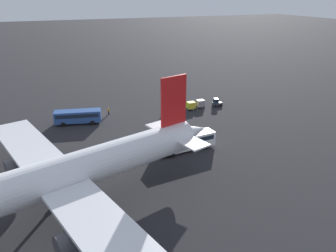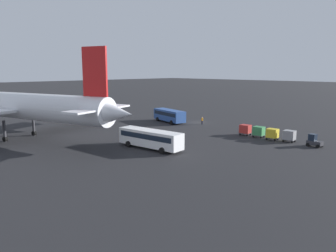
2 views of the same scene
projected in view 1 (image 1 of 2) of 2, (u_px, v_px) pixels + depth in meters
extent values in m
plane|color=#232326|center=(98.00, 114.00, 79.94)|extent=(600.00, 600.00, 0.00)
cylinder|color=silver|center=(40.00, 182.00, 39.72)|extent=(45.98, 17.59, 4.76)
cone|color=silver|center=(191.00, 132.00, 53.81)|extent=(7.13, 5.84, 4.28)
cube|color=silver|center=(109.00, 236.00, 31.76)|extent=(11.80, 22.23, 0.44)
cube|color=silver|center=(27.00, 145.00, 50.79)|extent=(11.80, 22.23, 0.44)
cube|color=red|center=(174.00, 101.00, 49.32)|extent=(4.57, 1.65, 7.61)
cube|color=silver|center=(176.00, 135.00, 51.75)|extent=(6.59, 12.78, 0.28)
cylinder|color=#38383D|center=(83.00, 237.00, 33.88)|extent=(6.09, 4.07, 2.62)
cylinder|color=#38383D|center=(26.00, 164.00, 48.24)|extent=(6.09, 4.07, 2.62)
cylinder|color=#38383D|center=(72.00, 216.00, 40.42)|extent=(0.50, 0.50, 3.80)
cylinder|color=black|center=(73.00, 226.00, 40.98)|extent=(1.00, 0.73, 0.90)
cylinder|color=#38383D|center=(54.00, 194.00, 44.92)|extent=(0.50, 0.50, 3.80)
cylinder|color=black|center=(55.00, 203.00, 45.47)|extent=(1.00, 0.73, 0.90)
cube|color=#2D5199|center=(78.00, 116.00, 73.37)|extent=(10.50, 4.93, 2.61)
cube|color=#192333|center=(78.00, 114.00, 73.20)|extent=(9.72, 4.79, 0.83)
cylinder|color=black|center=(63.00, 125.00, 72.03)|extent=(1.04, 0.51, 1.00)
cylinder|color=black|center=(65.00, 120.00, 74.71)|extent=(1.04, 0.51, 1.00)
cylinder|color=black|center=(92.00, 123.00, 72.98)|extent=(1.04, 0.51, 1.00)
cylinder|color=black|center=(93.00, 118.00, 75.66)|extent=(1.04, 0.51, 1.00)
cube|color=white|center=(186.00, 142.00, 60.84)|extent=(11.97, 3.97, 2.60)
cube|color=#192333|center=(186.00, 140.00, 60.66)|extent=(11.04, 3.91, 0.83)
cylinder|color=black|center=(172.00, 155.00, 58.57)|extent=(1.03, 0.41, 1.00)
cylinder|color=black|center=(165.00, 149.00, 60.89)|extent=(1.03, 0.41, 1.00)
cylinder|color=black|center=(206.00, 147.00, 61.73)|extent=(1.03, 0.41, 1.00)
cylinder|color=black|center=(198.00, 141.00, 64.05)|extent=(1.03, 0.41, 1.00)
cube|color=#333338|center=(217.00, 104.00, 84.98)|extent=(2.48, 1.45, 0.70)
cube|color=#192333|center=(216.00, 101.00, 84.52)|extent=(1.15, 1.24, 1.10)
cylinder|color=black|center=(215.00, 106.00, 84.25)|extent=(0.61, 0.26, 0.60)
cylinder|color=black|center=(213.00, 105.00, 85.48)|extent=(0.61, 0.26, 0.60)
cylinder|color=black|center=(221.00, 105.00, 84.74)|extent=(0.61, 0.26, 0.60)
cylinder|color=black|center=(219.00, 104.00, 85.97)|extent=(0.61, 0.26, 0.60)
cylinder|color=#1E1E2D|center=(109.00, 113.00, 79.31)|extent=(0.32, 0.32, 0.85)
cylinder|color=orange|center=(108.00, 110.00, 79.02)|extent=(0.38, 0.38, 0.65)
sphere|color=tan|center=(108.00, 108.00, 78.85)|extent=(0.24, 0.24, 0.24)
cube|color=#38383D|center=(200.00, 106.00, 83.91)|extent=(2.12, 1.83, 0.10)
cube|color=gray|center=(200.00, 103.00, 83.59)|extent=(2.01, 1.74, 1.60)
cylinder|color=black|center=(199.00, 108.00, 83.16)|extent=(0.37, 0.15, 0.36)
cylinder|color=black|center=(196.00, 107.00, 84.22)|extent=(0.37, 0.15, 0.36)
cylinder|color=black|center=(204.00, 107.00, 83.78)|extent=(0.37, 0.15, 0.36)
cylinder|color=black|center=(201.00, 106.00, 84.84)|extent=(0.37, 0.15, 0.36)
cube|color=#38383D|center=(191.00, 108.00, 82.42)|extent=(2.12, 1.83, 0.10)
cube|color=gold|center=(191.00, 105.00, 82.10)|extent=(2.01, 1.74, 1.60)
cylinder|color=black|center=(189.00, 110.00, 81.67)|extent=(0.37, 0.15, 0.36)
cylinder|color=black|center=(187.00, 109.00, 82.73)|extent=(0.37, 0.15, 0.36)
cylinder|color=black|center=(195.00, 109.00, 82.29)|extent=(0.37, 0.15, 0.36)
cylinder|color=black|center=(192.00, 108.00, 83.35)|extent=(0.37, 0.15, 0.36)
cube|color=#38383D|center=(180.00, 109.00, 81.68)|extent=(2.12, 1.83, 0.10)
cube|color=#38844C|center=(180.00, 106.00, 81.35)|extent=(2.01, 1.74, 1.60)
cylinder|color=black|center=(178.00, 111.00, 80.92)|extent=(0.37, 0.15, 0.36)
cylinder|color=black|center=(176.00, 110.00, 81.99)|extent=(0.37, 0.15, 0.36)
cylinder|color=black|center=(184.00, 110.00, 81.54)|extent=(0.37, 0.15, 0.36)
cylinder|color=black|center=(181.00, 109.00, 82.61)|extent=(0.37, 0.15, 0.36)
cube|color=#38383D|center=(169.00, 111.00, 80.68)|extent=(2.12, 1.83, 0.10)
cube|color=#B72D28|center=(169.00, 107.00, 80.36)|extent=(2.01, 1.74, 1.60)
cylinder|color=black|center=(167.00, 113.00, 79.93)|extent=(0.37, 0.15, 0.36)
cylinder|color=black|center=(165.00, 111.00, 80.99)|extent=(0.37, 0.15, 0.36)
cylinder|color=black|center=(173.00, 112.00, 80.55)|extent=(0.37, 0.15, 0.36)
cylinder|color=black|center=(170.00, 110.00, 81.61)|extent=(0.37, 0.15, 0.36)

